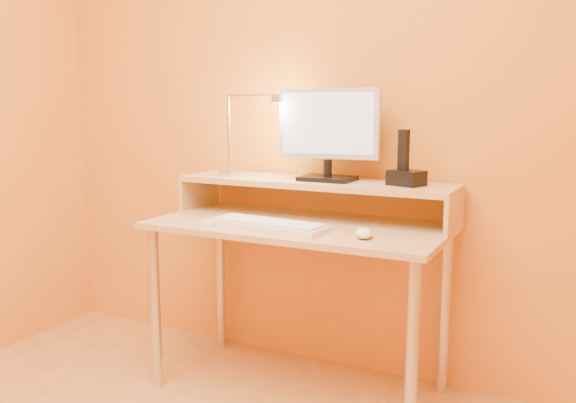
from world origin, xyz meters
The scene contains 25 objects.
wall_back centered at (0.00, 1.50, 1.25)m, with size 3.00×0.04×2.50m, color orange.
desk_leg_fl centered at (-0.55, 0.93, 0.35)m, with size 0.04×0.04×0.69m, color silver.
desk_leg_fr centered at (0.55, 0.93, 0.35)m, with size 0.04×0.04×0.69m, color silver.
desk_leg_bl centered at (-0.55, 1.43, 0.35)m, with size 0.04×0.04×0.69m, color silver.
desk_leg_br centered at (0.55, 1.43, 0.35)m, with size 0.04×0.04×0.69m, color silver.
desk_lower centered at (0.00, 1.18, 0.71)m, with size 1.20×0.60×0.03m, color tan.
shelf_riser_left centered at (-0.59, 1.33, 0.79)m, with size 0.02×0.30×0.14m, color tan.
shelf_riser_right centered at (0.59, 1.33, 0.79)m, with size 0.02×0.30×0.14m, color tan.
desk_shelf centered at (0.00, 1.33, 0.87)m, with size 1.20×0.30×0.03m, color tan.
monitor_foot centered at (0.06, 1.33, 0.89)m, with size 0.22×0.16×0.02m, color black.
monitor_neck centered at (0.06, 1.33, 0.93)m, with size 0.04×0.04×0.07m, color black.
monitor_panel centered at (0.06, 1.34, 1.12)m, with size 0.43×0.04×0.29m, color silver.
monitor_back centered at (0.06, 1.36, 1.12)m, with size 0.38×0.01×0.25m, color black.
monitor_screen centered at (0.06, 1.32, 1.12)m, with size 0.39×0.00×0.25m, color #B1BDD9.
lamp_base centered at (-0.41, 1.30, 0.89)m, with size 0.10×0.10×0.03m, color silver.
lamp_post centered at (-0.41, 1.30, 1.07)m, with size 0.01×0.01×0.33m, color silver.
lamp_arm centered at (-0.29, 1.30, 1.24)m, with size 0.01×0.01×0.24m, color silver.
lamp_head centered at (-0.17, 1.30, 1.22)m, with size 0.04×0.04×0.03m, color silver.
lamp_bulb centered at (-0.17, 1.30, 1.20)m, with size 0.03×0.03×0.00m, color #FFEAC6.
phone_dock centered at (0.40, 1.33, 0.91)m, with size 0.13×0.10×0.06m, color black.
phone_handset centered at (0.38, 1.33, 1.02)m, with size 0.04×0.03×0.16m, color black.
phone_led centered at (0.44, 1.28, 0.91)m, with size 0.01×0.00×0.04m, color #3438EB.
keyboard centered at (-0.05, 1.02, 0.73)m, with size 0.47×0.15×0.02m, color silver.
mouse centered at (0.33, 1.04, 0.74)m, with size 0.06×0.11×0.04m, color white.
remote_control centered at (-0.29, 1.01, 0.73)m, with size 0.04×0.17×0.02m, color silver.
Camera 1 is at (1.05, -0.99, 1.20)m, focal length 37.72 mm.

